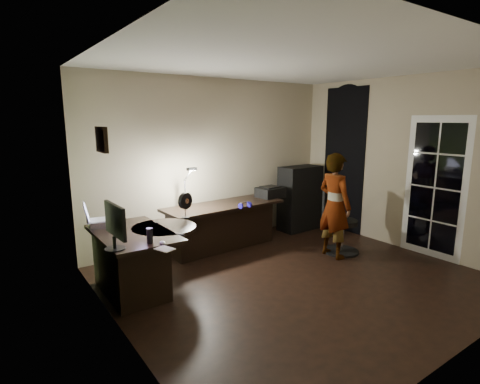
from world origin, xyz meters
TOP-DOWN VIEW (x-y plane):
  - floor at (0.00, 0.00)m, footprint 4.50×4.00m
  - ceiling at (0.00, 0.00)m, footprint 4.50×4.00m
  - wall_back at (0.00, 2.00)m, footprint 4.50×0.01m
  - wall_front at (0.00, -2.00)m, footprint 4.50×0.01m
  - wall_left at (-2.25, 0.00)m, footprint 0.01×4.00m
  - wall_right at (2.25, 0.00)m, footprint 0.01×4.00m
  - green_wall_overlay at (-2.24, 0.00)m, footprint 0.00×4.00m
  - arched_doorway at (2.24, 1.15)m, footprint 0.01×0.90m
  - french_door at (2.24, -0.55)m, footprint 0.02×0.92m
  - framed_picture at (-2.22, 0.45)m, footprint 0.04×0.30m
  - desk_left at (-1.83, 0.86)m, footprint 0.80×1.29m
  - desk_right at (-0.14, 1.51)m, footprint 1.97×0.75m
  - cabinet at (1.60, 1.60)m, footprint 0.80×0.42m
  - laptop_stand at (-2.11, 1.29)m, footprint 0.23×0.20m
  - laptop at (-2.07, 1.29)m, footprint 0.41×0.40m
  - monitor at (-2.18, 0.39)m, footprint 0.12×0.52m
  - mouse at (-1.71, 0.27)m, footprint 0.07×0.09m
  - phone at (-1.43, 1.12)m, footprint 0.08×0.12m
  - pen at (-1.42, 0.45)m, footprint 0.06×0.12m
  - speaker at (-1.81, 0.36)m, footprint 0.09×0.09m
  - notepad at (-1.76, 0.10)m, footprint 0.19×0.22m
  - desk_fan at (-0.99, 1.16)m, footprint 0.26×0.20m
  - headphones at (0.02, 1.15)m, footprint 0.22×0.13m
  - printer at (0.81, 1.52)m, footprint 0.46×0.37m
  - desk_lamp at (-0.70, 1.72)m, footprint 0.17×0.31m
  - office_chair at (1.26, 0.32)m, footprint 0.60×0.60m
  - person at (1.03, 0.28)m, footprint 0.39×0.57m

SIDE VIEW (x-z plane):
  - floor at x=0.00m, z-range -0.01..0.00m
  - desk_right at x=-0.14m, z-range 0.00..0.73m
  - desk_left at x=-1.83m, z-range 0.00..0.74m
  - office_chair at x=1.26m, z-range 0.00..0.98m
  - cabinet at x=1.60m, z-range 0.00..1.19m
  - phone at x=-1.43m, z-range 0.74..0.74m
  - notepad at x=-1.76m, z-range 0.74..0.74m
  - pen at x=-1.42m, z-range 0.74..0.74m
  - mouse at x=-1.71m, z-range 0.74..0.77m
  - headphones at x=0.02m, z-range 0.72..0.82m
  - laptop_stand at x=-2.11m, z-range 0.74..0.83m
  - person at x=1.03m, z-range 0.00..1.57m
  - printer at x=0.81m, z-range 0.72..0.91m
  - speaker at x=-1.81m, z-range 0.74..0.91m
  - desk_fan at x=-0.99m, z-range 0.72..1.07m
  - monitor at x=-2.18m, z-range 0.74..1.08m
  - laptop at x=-2.07m, z-range 0.82..1.07m
  - french_door at x=2.24m, z-range 0.00..2.10m
  - desk_lamp at x=-0.70m, z-range 0.72..1.39m
  - arched_doorway at x=2.24m, z-range 0.00..2.60m
  - wall_back at x=0.00m, z-range 0.00..2.70m
  - wall_front at x=0.00m, z-range 0.00..2.70m
  - wall_left at x=-2.25m, z-range 0.00..2.70m
  - wall_right at x=2.25m, z-range 0.00..2.70m
  - green_wall_overlay at x=-2.24m, z-range 0.00..2.70m
  - framed_picture at x=-2.22m, z-range 1.73..1.98m
  - ceiling at x=0.00m, z-range 2.70..2.71m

